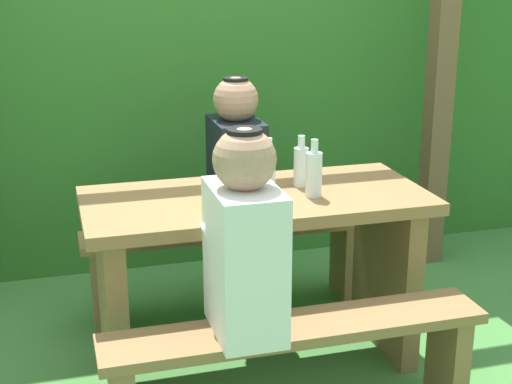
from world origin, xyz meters
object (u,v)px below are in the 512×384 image
at_px(person_black_coat, 236,159).
at_px(drinking_glass, 256,189).
at_px(person_white_shirt, 245,241).
at_px(cell_phone, 232,186).
at_px(picnic_table, 256,251).
at_px(bench_far, 227,250).
at_px(bottle_center, 314,173).
at_px(bench_near, 296,355).
at_px(bottle_left, 268,171).
at_px(bottle_right, 301,165).

relative_size(person_black_coat, drinking_glass, 8.64).
distance_m(person_white_shirt, cell_phone, 0.67).
bearing_deg(picnic_table, drinking_glass, -103.90).
bearing_deg(cell_phone, person_black_coat, 88.09).
xyz_separation_m(bench_far, person_white_shirt, (-0.19, -1.05, 0.46)).
distance_m(drinking_glass, bottle_center, 0.24).
xyz_separation_m(picnic_table, cell_phone, (-0.07, 0.13, 0.25)).
height_order(bench_far, bottle_center, bottle_center).
bearing_deg(bench_far, bottle_center, -70.27).
xyz_separation_m(bench_near, person_black_coat, (0.05, 1.05, 0.46)).
distance_m(picnic_table, bottle_center, 0.42).
height_order(person_white_shirt, cell_phone, person_white_shirt).
relative_size(bench_near, bench_far, 1.00).
xyz_separation_m(person_white_shirt, drinking_glass, (0.18, 0.47, 0.03)).
xyz_separation_m(bench_far, bottle_left, (0.06, -0.51, 0.54)).
bearing_deg(person_black_coat, bench_near, -92.83).
bearing_deg(person_white_shirt, bottle_left, 65.48).
distance_m(bench_far, bottle_left, 0.75).
bearing_deg(bench_near, bench_far, 90.00).
xyz_separation_m(person_black_coat, drinking_glass, (-0.06, -0.57, 0.03)).
xyz_separation_m(picnic_table, person_black_coat, (0.05, 0.52, 0.26)).
distance_m(person_black_coat, bottle_right, 0.49).
xyz_separation_m(picnic_table, bottle_right, (0.22, 0.07, 0.34)).
relative_size(drinking_glass, bottle_left, 0.36).
height_order(bench_near, bottle_left, bottle_left).
relative_size(person_white_shirt, bottle_right, 3.31).
xyz_separation_m(drinking_glass, bottle_right, (0.23, 0.12, 0.05)).
relative_size(picnic_table, bottle_right, 6.45).
bearing_deg(cell_phone, picnic_table, -47.97).
height_order(bench_near, person_black_coat, person_black_coat).
xyz_separation_m(bench_far, cell_phone, (-0.07, -0.39, 0.45)).
xyz_separation_m(person_white_shirt, bottle_right, (0.40, 0.59, 0.08)).
bearing_deg(bench_far, bottle_right, -64.57).
bearing_deg(bottle_center, person_black_coat, 105.37).
distance_m(picnic_table, bench_far, 0.56).
bearing_deg(cell_phone, bottle_right, 2.63).
relative_size(bench_far, drinking_glass, 16.82).
relative_size(bench_near, person_white_shirt, 1.95).
distance_m(bench_far, person_white_shirt, 1.16).
relative_size(picnic_table, drinking_glass, 16.82).
distance_m(person_black_coat, cell_phone, 0.41).
bearing_deg(cell_phone, bench_near, -68.97).
height_order(bottle_right, cell_phone, bottle_right).
bearing_deg(bottle_center, person_white_shirt, -132.69).
relative_size(bottle_left, bottle_right, 1.06).
bearing_deg(bench_near, drinking_glass, 91.49).
xyz_separation_m(bottle_left, cell_phone, (-0.12, 0.12, -0.09)).
distance_m(drinking_glass, cell_phone, 0.19).
distance_m(bottle_right, cell_phone, 0.30).
distance_m(bench_near, bottle_center, 0.73).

